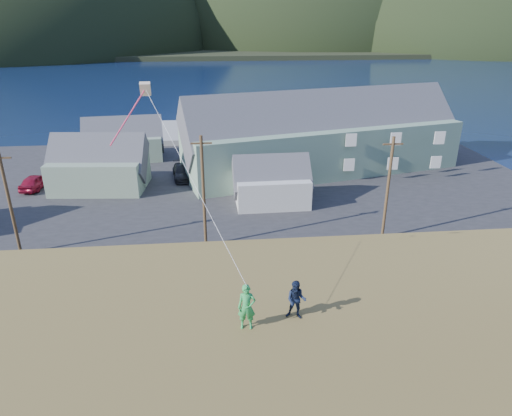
{
  "coord_description": "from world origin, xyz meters",
  "views": [
    {
      "loc": [
        0.09,
        -31.7,
        17.23
      ],
      "look_at": [
        2.03,
        -11.71,
        8.8
      ],
      "focal_mm": 32.0,
      "sensor_mm": 36.0,
      "label": 1
    }
  ],
  "objects_px": {
    "shed_white": "(272,182)",
    "kite_flyer_green": "(247,307)",
    "kite_flyer_navy": "(296,300)",
    "wharf": "(174,132)",
    "lodge": "(323,134)",
    "shed_palegreen_near": "(99,165)",
    "shed_palegreen_far": "(124,140)"
  },
  "relations": [
    {
      "from": "wharf",
      "to": "shed_palegreen_far",
      "type": "bearing_deg",
      "value": -112.91
    },
    {
      "from": "shed_palegreen_near",
      "to": "shed_palegreen_far",
      "type": "xyz_separation_m",
      "value": [
        0.67,
        11.21,
        -0.14
      ]
    },
    {
      "from": "wharf",
      "to": "shed_white",
      "type": "relative_size",
      "value": 3.42
    },
    {
      "from": "shed_white",
      "to": "shed_palegreen_far",
      "type": "xyz_separation_m",
      "value": [
        -17.06,
        17.22,
        0.28
      ]
    },
    {
      "from": "lodge",
      "to": "kite_flyer_green",
      "type": "relative_size",
      "value": 20.15
    },
    {
      "from": "shed_palegreen_near",
      "to": "shed_palegreen_far",
      "type": "height_order",
      "value": "shed_palegreen_near"
    },
    {
      "from": "lodge",
      "to": "shed_white",
      "type": "height_order",
      "value": "lodge"
    },
    {
      "from": "shed_white",
      "to": "kite_flyer_green",
      "type": "xyz_separation_m",
      "value": [
        -4.64,
        -28.69,
        5.74
      ]
    },
    {
      "from": "wharf",
      "to": "shed_palegreen_far",
      "type": "distance_m",
      "value": 13.98
    },
    {
      "from": "wharf",
      "to": "shed_palegreen_near",
      "type": "xyz_separation_m",
      "value": [
        -6.05,
        -23.94,
        2.27
      ]
    },
    {
      "from": "wharf",
      "to": "shed_white",
      "type": "height_order",
      "value": "shed_white"
    },
    {
      "from": "lodge",
      "to": "kite_flyer_green",
      "type": "height_order",
      "value": "lodge"
    },
    {
      "from": "wharf",
      "to": "kite_flyer_navy",
      "type": "relative_size",
      "value": 17.46
    },
    {
      "from": "kite_flyer_green",
      "to": "shed_palegreen_near",
      "type": "bearing_deg",
      "value": 116.35
    },
    {
      "from": "wharf",
      "to": "shed_white",
      "type": "bearing_deg",
      "value": -68.7
    },
    {
      "from": "shed_palegreen_far",
      "to": "kite_flyer_green",
      "type": "height_order",
      "value": "kite_flyer_green"
    },
    {
      "from": "lodge",
      "to": "kite_flyer_navy",
      "type": "height_order",
      "value": "lodge"
    },
    {
      "from": "wharf",
      "to": "lodge",
      "type": "distance_m",
      "value": 27.8
    },
    {
      "from": "shed_white",
      "to": "kite_flyer_navy",
      "type": "relative_size",
      "value": 5.11
    },
    {
      "from": "wharf",
      "to": "lodge",
      "type": "bearing_deg",
      "value": -46.25
    },
    {
      "from": "shed_white",
      "to": "kite_flyer_green",
      "type": "height_order",
      "value": "kite_flyer_green"
    },
    {
      "from": "shed_palegreen_near",
      "to": "shed_white",
      "type": "relative_size",
      "value": 1.37
    },
    {
      "from": "shed_white",
      "to": "shed_palegreen_far",
      "type": "height_order",
      "value": "shed_palegreen_far"
    },
    {
      "from": "shed_palegreen_near",
      "to": "kite_flyer_green",
      "type": "xyz_separation_m",
      "value": [
        13.09,
        -34.7,
        5.32
      ]
    },
    {
      "from": "shed_palegreen_far",
      "to": "kite_flyer_green",
      "type": "bearing_deg",
      "value": -81.45
    },
    {
      "from": "shed_white",
      "to": "kite_flyer_navy",
      "type": "distance_m",
      "value": 28.99
    },
    {
      "from": "shed_palegreen_far",
      "to": "kite_flyer_green",
      "type": "xyz_separation_m",
      "value": [
        12.42,
        -45.91,
        5.46
      ]
    },
    {
      "from": "wharf",
      "to": "kite_flyer_navy",
      "type": "bearing_deg",
      "value": -81.37
    },
    {
      "from": "shed_palegreen_near",
      "to": "kite_flyer_green",
      "type": "height_order",
      "value": "kite_flyer_green"
    },
    {
      "from": "kite_flyer_navy",
      "to": "shed_palegreen_far",
      "type": "bearing_deg",
      "value": 125.26
    },
    {
      "from": "shed_palegreen_near",
      "to": "shed_palegreen_far",
      "type": "relative_size",
      "value": 0.98
    },
    {
      "from": "shed_palegreen_far",
      "to": "kite_flyer_navy",
      "type": "distance_m",
      "value": 47.98
    }
  ]
}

